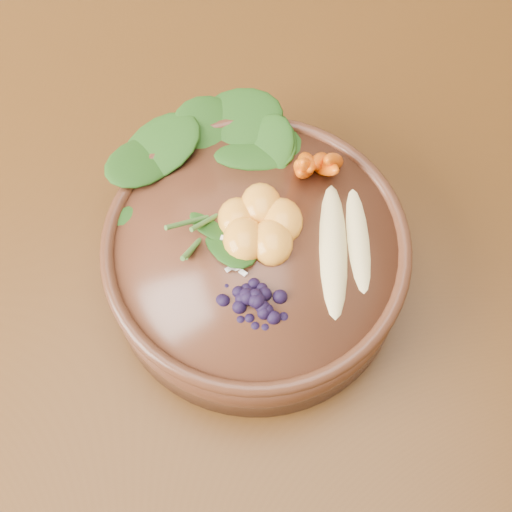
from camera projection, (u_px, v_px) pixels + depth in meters
ground at (223, 444)px, 1.30m from camera, size 4.00×4.00×0.00m
dining_table at (195, 312)px, 0.71m from camera, size 1.60×0.90×0.75m
stoneware_bowl at (256, 261)px, 0.60m from camera, size 0.28×0.28×0.07m
kale_heap at (213, 173)px, 0.58m from camera, size 0.18×0.17×0.04m
carrot_cluster at (317, 152)px, 0.57m from camera, size 0.06×0.06×0.07m
banana_halves at (347, 238)px, 0.56m from camera, size 0.05×0.14×0.02m
mandarin_cluster at (259, 218)px, 0.56m from camera, size 0.08×0.09×0.03m
blueberry_pile at (255, 294)px, 0.53m from camera, size 0.13×0.10×0.03m
coconut_flakes at (257, 261)px, 0.56m from camera, size 0.09×0.07×0.01m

